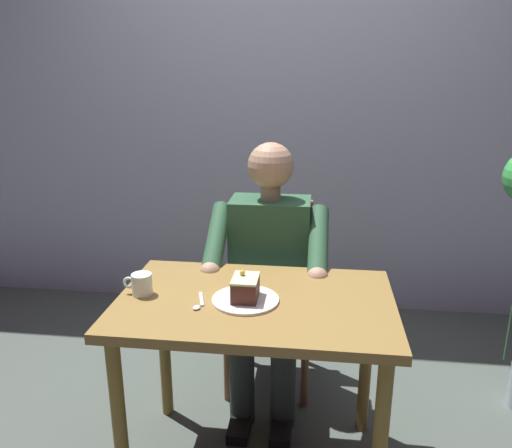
{
  "coord_description": "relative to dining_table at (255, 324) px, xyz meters",
  "views": [
    {
      "loc": [
        -0.21,
        1.64,
        1.52
      ],
      "look_at": [
        0.01,
        -0.1,
        0.97
      ],
      "focal_mm": 35.38,
      "sensor_mm": 36.0,
      "label": 1
    }
  ],
  "objects": [
    {
      "name": "cake_slice",
      "position": [
        0.03,
        0.02,
        0.15
      ],
      "size": [
        0.09,
        0.12,
        0.1
      ],
      "color": "#4E2720",
      "rests_on": "dessert_plate"
    },
    {
      "name": "dessert_spoon",
      "position": [
        0.19,
        0.07,
        0.11
      ],
      "size": [
        0.04,
        0.14,
        0.01
      ],
      "color": "silver",
      "rests_on": "dining_table"
    },
    {
      "name": "seated_person",
      "position": [
        0.0,
        -0.47,
        0.01
      ],
      "size": [
        0.53,
        0.58,
        1.21
      ],
      "color": "#2D593B",
      "rests_on": "ground"
    },
    {
      "name": "chair",
      "position": [
        0.0,
        -0.64,
        -0.13
      ],
      "size": [
        0.42,
        0.42,
        0.9
      ],
      "color": "brown",
      "rests_on": "ground"
    },
    {
      "name": "dining_table",
      "position": [
        0.0,
        0.0,
        0.0
      ],
      "size": [
        0.99,
        0.64,
        0.72
      ],
      "color": "olive",
      "rests_on": "ground"
    },
    {
      "name": "cafe_rear_panel",
      "position": [
        0.0,
        -1.52,
        0.88
      ],
      "size": [
        6.4,
        0.12,
        3.0
      ],
      "primitive_type": "cube",
      "color": "#A2A9BE",
      "rests_on": "ground"
    },
    {
      "name": "dessert_plate",
      "position": [
        0.03,
        0.02,
        0.11
      ],
      "size": [
        0.24,
        0.24,
        0.01
      ],
      "primitive_type": "cylinder",
      "color": "white",
      "rests_on": "dining_table"
    },
    {
      "name": "coffee_cup",
      "position": [
        0.42,
        0.02,
        0.14
      ],
      "size": [
        0.11,
        0.07,
        0.08
      ],
      "color": "white",
      "rests_on": "dining_table"
    }
  ]
}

